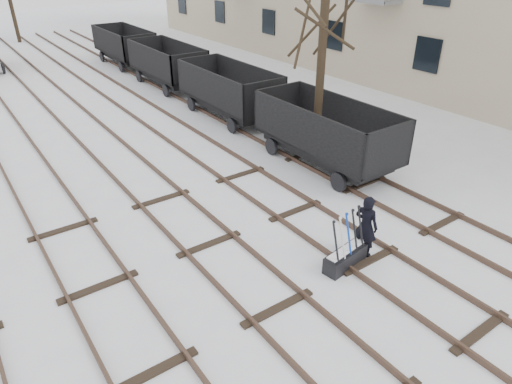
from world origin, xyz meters
The scene contains 9 objects.
ground centered at (0.00, 0.00, 0.00)m, with size 120.00×120.00×0.00m, color white.
tracks centered at (0.00, 13.67, 0.07)m, with size 13.90×52.00×0.16m.
ground_frame centered at (2.32, 0.25, 0.28)m, with size 1.35×0.61×1.49m.
worker centered at (3.07, 0.35, 0.85)m, with size 0.62×0.41×1.70m, color black.
freight_wagon_a centered at (6.00, 5.01, 0.88)m, with size 2.25×5.63×2.30m.
freight_wagon_b centered at (6.00, 11.41, 0.88)m, with size 2.25×5.63×2.30m.
freight_wagon_c centered at (6.00, 17.81, 0.88)m, with size 2.25×5.63×2.30m.
freight_wagon_d centered at (6.00, 24.21, 0.88)m, with size 2.25×5.63×2.30m.
tree_near centered at (6.28, 5.78, 2.97)m, with size 0.30×0.30×5.94m, color black.
Camera 1 is at (-4.80, -5.94, 7.13)m, focal length 32.00 mm.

